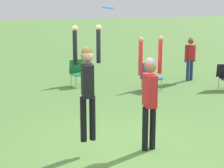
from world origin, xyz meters
name	(u,v)px	position (x,y,z in m)	size (l,w,h in m)	color
ground_plane	(118,152)	(0.00, 0.00, 0.00)	(120.00, 120.00, 0.00)	#56843D
person_jumping	(87,81)	(-0.55, 0.19, 1.44)	(0.57, 0.45, 2.19)	black
person_defending	(150,91)	(0.60, -0.15, 1.20)	(0.54, 0.43, 2.24)	black
frisbee	(108,7)	(-0.21, 0.00, 2.78)	(0.24, 0.24, 0.05)	#2D9EDB
camping_chair_2	(150,75)	(3.49, 4.35, 0.50)	(0.67, 0.71, 0.91)	gray
camping_chair_3	(78,71)	(1.60, 6.06, 0.52)	(0.56, 0.60, 0.91)	gray
person_spectator_near	(190,55)	(5.65, 4.95, 0.96)	(0.52, 0.41, 1.62)	navy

